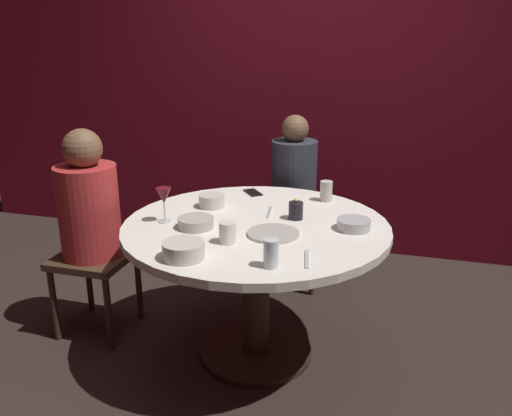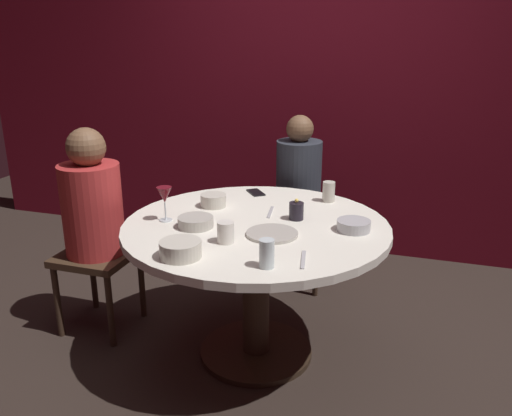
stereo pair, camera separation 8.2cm
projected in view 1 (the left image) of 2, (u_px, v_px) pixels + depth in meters
The scene contains 18 objects.
ground_plane at pixel (256, 353), 2.83m from camera, with size 8.00×8.00×0.00m, color #2D231E.
back_wall at pixel (315, 82), 3.92m from camera, with size 6.00×0.10×2.60m, color maroon.
dining_table at pixel (256, 252), 2.64m from camera, with size 1.33×1.33×0.75m.
seated_diner_left at pixel (89, 211), 2.84m from camera, with size 0.40×0.40×1.18m.
seated_diner_back at pixel (294, 183), 3.44m from camera, with size 0.40×0.40×1.16m.
candle_holder at pixel (296, 210), 2.64m from camera, with size 0.07×0.07×0.11m.
wine_glass at pixel (164, 197), 2.57m from camera, with size 0.08×0.08×0.18m.
dinner_plate at pixel (273, 233), 2.44m from camera, with size 0.24×0.24×0.01m, color #B2ADA3.
cell_phone at pixel (253, 192), 3.08m from camera, with size 0.07×0.14×0.01m, color black.
bowl_serving_large at pixel (354, 224), 2.51m from camera, with size 0.16×0.16×0.05m, color #B7B7BC.
bowl_salad_center at pixel (212, 201), 2.83m from camera, with size 0.14×0.14×0.07m, color beige.
bowl_small_white at pixel (184, 250), 2.18m from camera, with size 0.18×0.18×0.07m, color beige.
bowl_sauce_side at pixel (196, 223), 2.53m from camera, with size 0.17×0.17×0.05m, color #B2ADA3.
cup_near_candle at pixel (271, 253), 2.09m from camera, with size 0.06×0.06×0.12m, color silver.
cup_by_left_diner at pixel (326, 191), 2.93m from camera, with size 0.07×0.07×0.11m, color beige.
cup_by_right_diner at pixel (227, 233), 2.34m from camera, with size 0.08×0.08×0.10m, color silver.
fork_near_plate at pixel (269, 212), 2.75m from camera, with size 0.02×0.18×0.01m, color #B7B7BC.
knife_near_plate at pixel (307, 259), 2.18m from camera, with size 0.02×0.18×0.01m, color #B7B7BC.
Camera 1 is at (0.66, -2.34, 1.65)m, focal length 36.67 mm.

